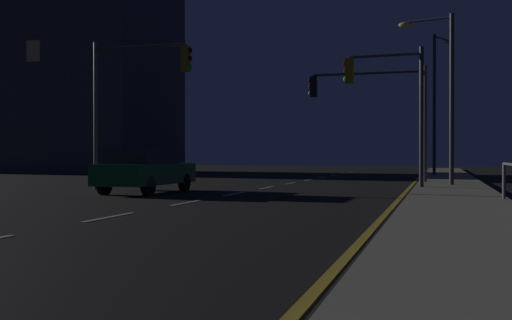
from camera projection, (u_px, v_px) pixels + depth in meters
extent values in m
plane|color=black|center=(239.00, 193.00, 20.69)|extent=(112.00, 112.00, 0.00)
cube|color=gray|center=(455.00, 195.00, 18.62)|extent=(2.70, 77.00, 0.14)
cube|color=silver|center=(110.00, 217.00, 12.57)|extent=(0.14, 2.00, 0.01)
cube|color=silver|center=(186.00, 203.00, 16.39)|extent=(0.14, 2.00, 0.01)
cube|color=silver|center=(234.00, 194.00, 20.22)|extent=(0.14, 2.00, 0.01)
cube|color=silver|center=(267.00, 188.00, 24.04)|extent=(0.14, 2.00, 0.01)
cube|color=silver|center=(290.00, 183.00, 27.86)|extent=(0.14, 2.00, 0.01)
cube|color=silver|center=(308.00, 180.00, 31.69)|extent=(0.14, 2.00, 0.01)
cube|color=silver|center=(322.00, 177.00, 35.51)|extent=(0.14, 2.00, 0.01)
cube|color=silver|center=(334.00, 175.00, 39.34)|extent=(0.14, 2.00, 0.01)
cube|color=silver|center=(343.00, 173.00, 43.16)|extent=(0.14, 2.00, 0.01)
cube|color=silver|center=(351.00, 172.00, 46.99)|extent=(0.14, 2.00, 0.01)
cube|color=gold|center=(409.00, 188.00, 23.87)|extent=(0.14, 53.00, 0.01)
cube|color=#14592D|center=(147.00, 174.00, 20.76)|extent=(1.84, 4.41, 0.70)
cube|color=#1E2328|center=(143.00, 156.00, 20.52)|extent=(1.61, 2.47, 0.55)
cylinder|color=black|center=(145.00, 182.00, 22.35)|extent=(0.22, 0.64, 0.64)
cylinder|color=black|center=(184.00, 182.00, 21.87)|extent=(0.22, 0.64, 0.64)
cylinder|color=black|center=(104.00, 185.00, 19.66)|extent=(0.22, 0.64, 0.64)
cylinder|color=black|center=(148.00, 186.00, 19.18)|extent=(0.22, 0.64, 0.64)
cylinder|color=#2D3033|center=(421.00, 117.00, 22.02)|extent=(0.16, 0.16, 5.17)
cylinder|color=#38383D|center=(385.00, 55.00, 22.43)|extent=(2.66, 0.20, 0.11)
cube|color=olive|center=(350.00, 71.00, 22.86)|extent=(0.29, 0.35, 0.95)
sphere|color=black|center=(346.00, 63.00, 22.91)|extent=(0.20, 0.20, 0.20)
sphere|color=black|center=(346.00, 71.00, 22.91)|extent=(0.20, 0.20, 0.20)
sphere|color=#19D84C|center=(346.00, 79.00, 22.92)|extent=(0.20, 0.20, 0.20)
cylinder|color=#4C4C51|center=(96.00, 116.00, 22.97)|extent=(0.16, 0.16, 5.65)
cylinder|color=#38383D|center=(140.00, 47.00, 22.50)|extent=(3.69, 0.28, 0.11)
cube|color=olive|center=(186.00, 59.00, 22.04)|extent=(0.30, 0.35, 0.95)
sphere|color=black|center=(190.00, 50.00, 22.00)|extent=(0.20, 0.20, 0.20)
sphere|color=black|center=(190.00, 58.00, 22.01)|extent=(0.20, 0.20, 0.20)
sphere|color=#19D84C|center=(190.00, 67.00, 22.01)|extent=(0.20, 0.20, 0.20)
cylinder|color=#4C4C51|center=(425.00, 124.00, 26.44)|extent=(0.16, 0.16, 5.14)
cylinder|color=#2D3033|center=(368.00, 73.00, 27.10)|extent=(4.99, 0.21, 0.11)
cube|color=black|center=(314.00, 87.00, 27.78)|extent=(0.29, 0.35, 0.95)
sphere|color=black|center=(310.00, 80.00, 27.82)|extent=(0.20, 0.20, 0.20)
sphere|color=black|center=(310.00, 87.00, 27.82)|extent=(0.20, 0.20, 0.20)
sphere|color=#19D84C|center=(310.00, 93.00, 27.83)|extent=(0.20, 0.20, 0.20)
cylinder|color=#2D3033|center=(452.00, 99.00, 23.83)|extent=(0.18, 0.18, 6.82)
cylinder|color=#4C4C51|center=(428.00, 20.00, 24.26)|extent=(1.84, 0.49, 0.10)
ellipsoid|color=#F9D172|center=(405.00, 25.00, 24.72)|extent=(0.56, 0.36, 0.24)
cylinder|color=#2D3033|center=(434.00, 105.00, 35.68)|extent=(0.18, 0.18, 8.41)
cylinder|color=#4C4C51|center=(442.00, 39.00, 36.28)|extent=(0.91, 1.62, 0.10)
ellipsoid|color=#F9D172|center=(449.00, 42.00, 36.91)|extent=(0.56, 0.36, 0.24)
cylinder|color=#59595E|center=(504.00, 181.00, 16.01)|extent=(0.09, 0.09, 0.95)
cube|color=#3D424C|center=(67.00, 24.00, 47.48)|extent=(15.75, 10.46, 23.58)
cube|color=#EACC7A|center=(33.00, 51.00, 42.22)|extent=(1.10, 0.06, 1.50)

